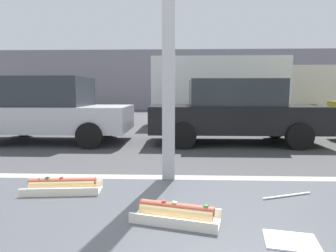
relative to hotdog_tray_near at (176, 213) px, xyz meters
name	(u,v)px	position (x,y,z in m)	size (l,w,h in m)	color
ground_plane	(177,134)	(-0.03, 8.32, -1.03)	(60.00, 60.00, 0.00)	#424244
sidewalk_strip	(174,223)	(-0.03, 1.92, -0.97)	(16.00, 2.80, 0.12)	#9E998E
building_facade_far	(178,80)	(-0.03, 21.00, 1.22)	(28.00, 1.20, 4.49)	gray
hotdog_tray_near	(176,213)	(0.00, 0.00, 0.00)	(0.26, 0.15, 0.05)	silver
hotdog_tray_far	(63,186)	(-0.40, 0.21, 0.00)	(0.27, 0.11, 0.05)	beige
loose_straw	(287,196)	(0.37, 0.19, -0.02)	(0.01, 0.01, 0.19)	white
napkin_wrapper	(291,241)	(0.27, -0.10, -0.02)	(0.12, 0.09, 0.00)	white
parked_car_silver	(50,110)	(-3.47, 6.72, -0.15)	(4.20, 2.00, 1.75)	#BCBCC1
parked_car_black	(234,111)	(1.49, 6.72, -0.18)	(4.43, 1.88, 1.68)	black
box_truck	(236,88)	(2.37, 10.90, 0.48)	(6.96, 2.44, 2.70)	silver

